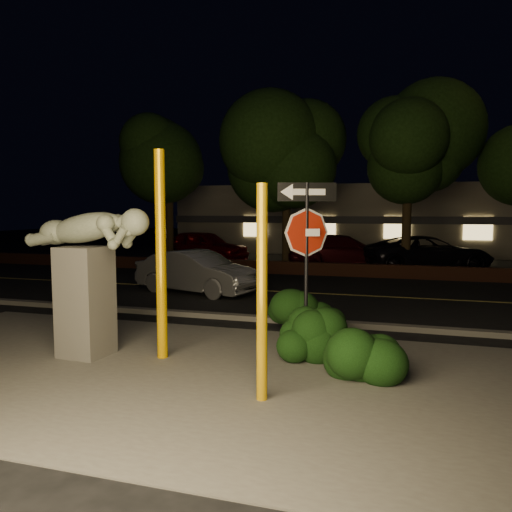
{
  "coord_description": "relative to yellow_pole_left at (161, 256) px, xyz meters",
  "views": [
    {
      "loc": [
        2.57,
        -7.91,
        2.55
      ],
      "look_at": [
        -0.42,
        1.9,
        1.6
      ],
      "focal_mm": 35.0,
      "sensor_mm": 36.0,
      "label": 1
    }
  ],
  "objects": [
    {
      "name": "lane_marking",
      "position": [
        1.42,
        7.35,
        -1.76
      ],
      "size": [
        80.0,
        0.12,
        0.0
      ],
      "primitive_type": "cube",
      "color": "#B09D46",
      "rests_on": "road"
    },
    {
      "name": "signpost",
      "position": [
        2.3,
        1.01,
        0.37
      ],
      "size": [
        0.97,
        0.37,
        3.02
      ],
      "rotation": [
        0.0,
        0.0,
        0.34
      ],
      "color": "black",
      "rests_on": "ground"
    },
    {
      "name": "tree_far_b",
      "position": [
        -1.08,
        13.55,
        4.28
      ],
      "size": [
        5.2,
        5.2,
        8.41
      ],
      "color": "black",
      "rests_on": "ground"
    },
    {
      "name": "yellow_pole_right",
      "position": [
        2.17,
        -1.34,
        -0.33
      ],
      "size": [
        0.14,
        0.14,
        2.9
      ],
      "primitive_type": "cylinder",
      "color": "#D69C0B",
      "rests_on": "ground"
    },
    {
      "name": "road",
      "position": [
        1.42,
        7.35,
        -1.77
      ],
      "size": [
        80.0,
        8.0,
        0.01
      ],
      "primitive_type": "cube",
      "color": "black",
      "rests_on": "ground"
    },
    {
      "name": "hedge_far_right",
      "position": [
        3.54,
        0.08,
        -1.29
      ],
      "size": [
        1.4,
        0.88,
        0.97
      ],
      "primitive_type": "ellipsoid",
      "rotation": [
        0.0,
        0.0,
        0.0
      ],
      "color": "black",
      "rests_on": "ground"
    },
    {
      "name": "building",
      "position": [
        1.42,
        25.34,
        0.22
      ],
      "size": [
        22.0,
        10.2,
        4.0
      ],
      "color": "#696054",
      "rests_on": "ground"
    },
    {
      "name": "parking_lot",
      "position": [
        1.42,
        17.35,
        -1.77
      ],
      "size": [
        40.0,
        12.0,
        0.01
      ],
      "primitive_type": "cube",
      "color": "black",
      "rests_on": "ground"
    },
    {
      "name": "patio",
      "position": [
        1.42,
        -0.65,
        -1.77
      ],
      "size": [
        14.0,
        6.0,
        0.02
      ],
      "primitive_type": "cube",
      "color": "#4C4944",
      "rests_on": "ground"
    },
    {
      "name": "parked_car_darkred",
      "position": [
        1.24,
        14.63,
        -1.05
      ],
      "size": [
        5.38,
        3.37,
        1.45
      ],
      "primitive_type": "imported",
      "rotation": [
        0.0,
        0.0,
        1.86
      ],
      "color": "#38080D",
      "rests_on": "ground"
    },
    {
      "name": "tree_far_c",
      "position": [
        3.92,
        13.15,
        3.88
      ],
      "size": [
        4.8,
        4.8,
        7.84
      ],
      "color": "black",
      "rests_on": "ground"
    },
    {
      "name": "parked_car_red",
      "position": [
        -5.62,
        15.04,
        -1.0
      ],
      "size": [
        4.85,
        2.74,
        1.56
      ],
      "primitive_type": "imported",
      "rotation": [
        0.0,
        0.0,
        1.36
      ],
      "color": "#6E0408",
      "rests_on": "ground"
    },
    {
      "name": "curb",
      "position": [
        1.42,
        3.25,
        -1.72
      ],
      "size": [
        80.0,
        0.25,
        0.12
      ],
      "primitive_type": "cube",
      "color": "#4C4944",
      "rests_on": "ground"
    },
    {
      "name": "hedge_center",
      "position": [
        2.05,
        2.29,
        -1.28
      ],
      "size": [
        2.06,
        1.26,
        1.0
      ],
      "primitive_type": "ellipsoid",
      "rotation": [
        0.0,
        0.0,
        -0.2
      ],
      "color": "black",
      "rests_on": "ground"
    },
    {
      "name": "sculpture",
      "position": [
        -1.29,
        -0.26,
        -0.19
      ],
      "size": [
        2.41,
        0.79,
        2.57
      ],
      "rotation": [
        0.0,
        0.0,
        -0.06
      ],
      "color": "#4C4944",
      "rests_on": "ground"
    },
    {
      "name": "brick_wall",
      "position": [
        1.42,
        11.65,
        -1.53
      ],
      "size": [
        40.0,
        0.35,
        0.5
      ],
      "primitive_type": "cube",
      "color": "#482317",
      "rests_on": "ground"
    },
    {
      "name": "parked_car_dark",
      "position": [
        4.79,
        14.49,
        -1.04
      ],
      "size": [
        5.8,
        4.24,
        1.46
      ],
      "primitive_type": "imported",
      "rotation": [
        0.0,
        0.0,
        1.96
      ],
      "color": "black",
      "rests_on": "ground"
    },
    {
      "name": "tree_far_a",
      "position": [
        -6.58,
        13.35,
        3.56
      ],
      "size": [
        4.6,
        4.6,
        7.43
      ],
      "color": "black",
      "rests_on": "ground"
    },
    {
      "name": "ground",
      "position": [
        1.42,
        10.35,
        -1.78
      ],
      "size": [
        90.0,
        90.0,
        0.0
      ],
      "primitive_type": "plane",
      "color": "black",
      "rests_on": "ground"
    },
    {
      "name": "silver_sedan",
      "position": [
        -2.16,
        6.38,
        -1.12
      ],
      "size": [
        4.22,
        2.47,
        1.31
      ],
      "primitive_type": "imported",
      "rotation": [
        0.0,
        0.0,
        1.28
      ],
      "color": "#B3B4B8",
      "rests_on": "ground"
    },
    {
      "name": "yellow_pole_left",
      "position": [
        0.0,
        0.0,
        0.0
      ],
      "size": [
        0.18,
        0.18,
        3.55
      ],
      "primitive_type": "cylinder",
      "color": "#E9A400",
      "rests_on": "ground"
    },
    {
      "name": "hedge_right",
      "position": [
        2.49,
        0.67,
        -1.28
      ],
      "size": [
        1.68,
        1.19,
        0.99
      ],
      "primitive_type": "ellipsoid",
      "rotation": [
        0.0,
        0.0,
        -0.27
      ],
      "color": "black",
      "rests_on": "ground"
    }
  ]
}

